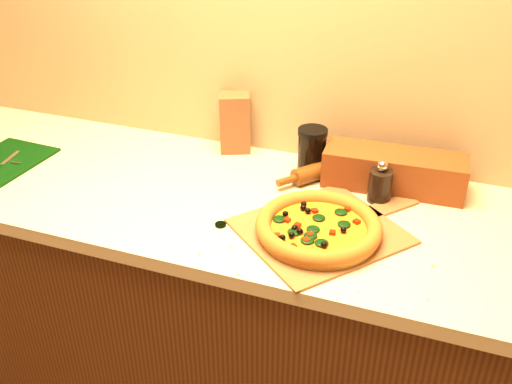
{
  "coord_description": "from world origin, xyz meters",
  "views": [
    {
      "loc": [
        0.52,
        0.13,
        1.74
      ],
      "look_at": [
        0.06,
        1.38,
        0.96
      ],
      "focal_mm": 40.0,
      "sensor_mm": 36.0,
      "label": 1
    }
  ],
  "objects_px": {
    "pizza": "(318,227)",
    "cutting_board": "(0,163)",
    "rolling_pin": "(331,167)",
    "pizza_peel": "(325,229)",
    "dark_jar": "(312,151)",
    "pepper_grinder": "(380,184)"
  },
  "relations": [
    {
      "from": "pizza",
      "to": "cutting_board",
      "type": "bearing_deg",
      "value": 177.85
    },
    {
      "from": "rolling_pin",
      "to": "pizza_peel",
      "type": "bearing_deg",
      "value": -79.28
    },
    {
      "from": "rolling_pin",
      "to": "dark_jar",
      "type": "height_order",
      "value": "dark_jar"
    },
    {
      "from": "pizza",
      "to": "cutting_board",
      "type": "relative_size",
      "value": 1.02
    },
    {
      "from": "pizza",
      "to": "pepper_grinder",
      "type": "relative_size",
      "value": 2.56
    },
    {
      "from": "cutting_board",
      "to": "rolling_pin",
      "type": "relative_size",
      "value": 1.01
    },
    {
      "from": "pizza_peel",
      "to": "dark_jar",
      "type": "height_order",
      "value": "dark_jar"
    },
    {
      "from": "cutting_board",
      "to": "rolling_pin",
      "type": "distance_m",
      "value": 1.04
    },
    {
      "from": "pizza",
      "to": "rolling_pin",
      "type": "xyz_separation_m",
      "value": [
        -0.05,
        0.33,
        -0.0
      ]
    },
    {
      "from": "pepper_grinder",
      "to": "dark_jar",
      "type": "bearing_deg",
      "value": 156.31
    },
    {
      "from": "pepper_grinder",
      "to": "cutting_board",
      "type": "bearing_deg",
      "value": -170.51
    },
    {
      "from": "pepper_grinder",
      "to": "dark_jar",
      "type": "distance_m",
      "value": 0.25
    },
    {
      "from": "cutting_board",
      "to": "dark_jar",
      "type": "distance_m",
      "value": 0.99
    },
    {
      "from": "cutting_board",
      "to": "rolling_pin",
      "type": "bearing_deg",
      "value": 18.94
    },
    {
      "from": "pizza",
      "to": "rolling_pin",
      "type": "height_order",
      "value": "same"
    },
    {
      "from": "pepper_grinder",
      "to": "rolling_pin",
      "type": "distance_m",
      "value": 0.19
    },
    {
      "from": "cutting_board",
      "to": "rolling_pin",
      "type": "xyz_separation_m",
      "value": [
        1.0,
        0.29,
        0.02
      ]
    },
    {
      "from": "pizza",
      "to": "pepper_grinder",
      "type": "bearing_deg",
      "value": 63.81
    },
    {
      "from": "cutting_board",
      "to": "dark_jar",
      "type": "relative_size",
      "value": 2.21
    },
    {
      "from": "pizza",
      "to": "pepper_grinder",
      "type": "distance_m",
      "value": 0.26
    },
    {
      "from": "pizza_peel",
      "to": "pepper_grinder",
      "type": "height_order",
      "value": "pepper_grinder"
    },
    {
      "from": "rolling_pin",
      "to": "dark_jar",
      "type": "distance_m",
      "value": 0.08
    }
  ]
}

